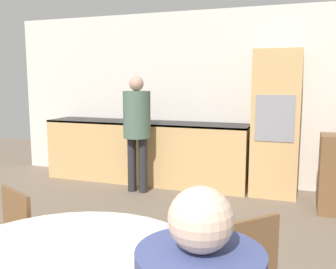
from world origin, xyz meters
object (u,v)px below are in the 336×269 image
oven_unit (276,124)px  chair_far_left (3,247)px  cup (157,251)px  person_standing (137,122)px

oven_unit → chair_far_left: bearing=-113.7°
cup → person_standing: bearing=115.8°
oven_unit → cup: bearing=-94.4°
chair_far_left → cup: chair_far_left is taller
oven_unit → cup: (-0.28, -3.72, -0.20)m
oven_unit → person_standing: bearing=-163.6°
oven_unit → chair_far_left: size_ratio=2.34×
chair_far_left → cup: (1.21, -0.31, 0.31)m
oven_unit → chair_far_left: (-1.50, -3.41, -0.51)m
person_standing → cup: (1.54, -3.19, -0.21)m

